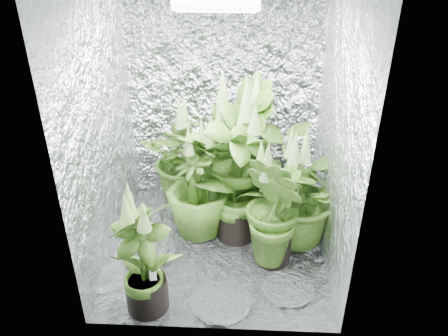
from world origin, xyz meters
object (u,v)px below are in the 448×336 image
object	(u,v)px
plant_c	(239,154)
circulation_fan	(290,192)
plant_g	(275,210)
grow_lamp	(217,1)
plant_b	(237,175)
plant_d	(198,185)
plant_f	(143,258)
plant_e	(296,194)
plant_a	(189,156)

from	to	relation	value
plant_c	circulation_fan	xyz separation A→B (m)	(0.45, 0.15, -0.44)
plant_c	plant_g	size ratio (longest dim) A/B	1.32
grow_lamp	plant_b	size ratio (longest dim) A/B	0.41
plant_g	plant_d	bearing A→B (deg)	152.63
grow_lamp	plant_d	bearing A→B (deg)	134.59
grow_lamp	plant_d	size ratio (longest dim) A/B	0.50
plant_f	circulation_fan	world-z (taller)	plant_f
grow_lamp	plant_e	distance (m)	1.49
grow_lamp	plant_b	world-z (taller)	grow_lamp
plant_c	plant_g	bearing A→B (deg)	-64.17
plant_a	plant_d	distance (m)	0.48
plant_d	plant_f	bearing A→B (deg)	-107.61
plant_b	plant_f	distance (m)	0.98
plant_b	plant_g	world-z (taller)	plant_b
grow_lamp	plant_a	world-z (taller)	grow_lamp
plant_a	plant_g	bearing A→B (deg)	-47.46
grow_lamp	plant_g	world-z (taller)	grow_lamp
plant_f	plant_g	distance (m)	0.98
grow_lamp	plant_c	size ratio (longest dim) A/B	0.39
grow_lamp	plant_c	world-z (taller)	grow_lamp
plant_a	plant_b	distance (m)	0.66
plant_c	plant_d	xyz separation A→B (m)	(-0.31, -0.26, -0.14)
plant_d	circulation_fan	bearing A→B (deg)	28.36
grow_lamp	plant_c	distance (m)	1.31
plant_d	plant_b	bearing A→B (deg)	-4.49
grow_lamp	circulation_fan	bearing A→B (deg)	44.76
plant_g	circulation_fan	world-z (taller)	plant_g
plant_f	plant_e	bearing A→B (deg)	35.50
plant_a	grow_lamp	bearing A→B (deg)	-65.26
plant_a	plant_b	bearing A→B (deg)	-48.98
circulation_fan	plant_g	bearing A→B (deg)	-91.32
plant_c	plant_g	distance (m)	0.64
plant_d	plant_g	distance (m)	0.65
plant_a	plant_e	xyz separation A→B (m)	(0.87, -0.56, -0.01)
grow_lamp	circulation_fan	world-z (taller)	grow_lamp
circulation_fan	plant_b	bearing A→B (deg)	-123.48
plant_d	plant_f	size ratio (longest dim) A/B	1.08
plant_b	plant_f	xyz separation A→B (m)	(-0.56, -0.79, -0.15)
plant_a	plant_e	distance (m)	1.04
plant_f	plant_d	bearing A→B (deg)	72.39
grow_lamp	circulation_fan	size ratio (longest dim) A/B	1.33
grow_lamp	plant_a	bearing A→B (deg)	114.74
plant_e	plant_g	size ratio (longest dim) A/B	0.99
plant_c	plant_e	bearing A→B (deg)	-38.63
plant_f	grow_lamp	bearing A→B (deg)	56.09
plant_d	circulation_fan	xyz separation A→B (m)	(0.76, 0.41, -0.30)
plant_a	plant_b	xyz separation A→B (m)	(0.43, -0.49, 0.10)
plant_c	plant_e	size ratio (longest dim) A/B	1.33
grow_lamp	plant_b	bearing A→B (deg)	48.98
plant_c	plant_d	bearing A→B (deg)	-140.31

